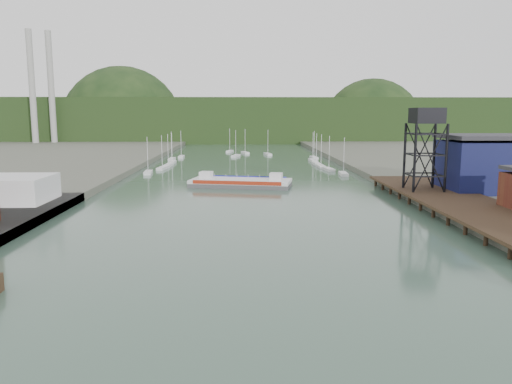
{
  "coord_description": "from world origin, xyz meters",
  "views": [
    {
      "loc": [
        -0.77,
        -38.27,
        17.06
      ],
      "look_at": [
        1.59,
        44.46,
        4.0
      ],
      "focal_mm": 35.0,
      "sensor_mm": 36.0,
      "label": 1
    }
  ],
  "objects": [
    {
      "name": "smokestacks",
      "position": [
        -106.0,
        232.5,
        30.0
      ],
      "size": [
        11.2,
        8.2,
        60.0
      ],
      "color": "#A09F9B",
      "rests_on": "ground"
    },
    {
      "name": "ground",
      "position": [
        0.0,
        0.0,
        0.0
      ],
      "size": [
        600.0,
        600.0,
        0.0
      ],
      "primitive_type": "plane",
      "color": "#2D4739",
      "rests_on": "ground"
    },
    {
      "name": "east_pier",
      "position": [
        37.0,
        45.0,
        1.9
      ],
      "size": [
        14.0,
        70.0,
        2.45
      ],
      "color": "black",
      "rests_on": "ground"
    },
    {
      "name": "lift_tower",
      "position": [
        35.0,
        58.0,
        15.65
      ],
      "size": [
        6.5,
        6.5,
        16.0
      ],
      "color": "black",
      "rests_on": "east_pier"
    },
    {
      "name": "chain_ferry",
      "position": [
        -1.06,
        78.39,
        0.97
      ],
      "size": [
        24.81,
        13.93,
        3.37
      ],
      "rotation": [
        0.0,
        0.0,
        -0.21
      ],
      "color": "#4B4B4D",
      "rests_on": "ground"
    },
    {
      "name": "blue_shed",
      "position": [
        50.0,
        60.0,
        7.06
      ],
      "size": [
        20.5,
        14.5,
        11.3
      ],
      "color": "#0C1238",
      "rests_on": "east_land"
    },
    {
      "name": "distant_hills",
      "position": [
        -3.98,
        301.35,
        10.38
      ],
      "size": [
        500.0,
        120.0,
        80.0
      ],
      "color": "black",
      "rests_on": "ground"
    },
    {
      "name": "marina_sailboats",
      "position": [
        0.08,
        138.46,
        0.35
      ],
      "size": [
        57.71,
        92.65,
        0.9
      ],
      "color": "silver",
      "rests_on": "ground"
    }
  ]
}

